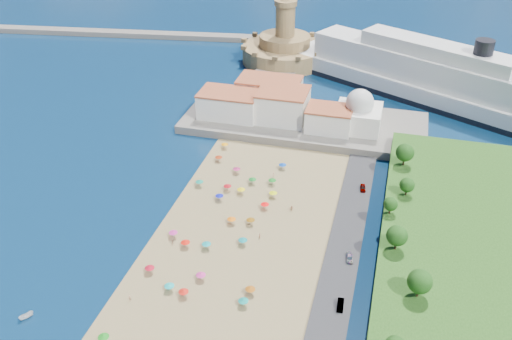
# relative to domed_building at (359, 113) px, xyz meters

# --- Properties ---
(ground) EXTENTS (700.00, 700.00, 0.00)m
(ground) POSITION_rel_domed_building_xyz_m (-30.00, -71.00, -8.97)
(ground) COLOR #071938
(ground) RESTS_ON ground
(terrace) EXTENTS (90.00, 36.00, 3.00)m
(terrace) POSITION_rel_domed_building_xyz_m (-20.00, 2.00, -7.47)
(terrace) COLOR #59544C
(terrace) RESTS_ON ground
(jetty) EXTENTS (18.00, 70.00, 2.40)m
(jetty) POSITION_rel_domed_building_xyz_m (-42.00, 37.00, -7.77)
(jetty) COLOR #59544C
(jetty) RESTS_ON ground
(breakwater) EXTENTS (199.03, 34.77, 2.60)m
(breakwater) POSITION_rel_domed_building_xyz_m (-140.00, 82.00, -7.67)
(breakwater) COLOR #59544C
(breakwater) RESTS_ON ground
(waterfront_buildings) EXTENTS (57.00, 29.00, 11.00)m
(waterfront_buildings) POSITION_rel_domed_building_xyz_m (-33.05, 2.64, -1.10)
(waterfront_buildings) COLOR silver
(waterfront_buildings) RESTS_ON terrace
(domed_building) EXTENTS (16.00, 16.00, 15.00)m
(domed_building) POSITION_rel_domed_building_xyz_m (0.00, 0.00, 0.00)
(domed_building) COLOR silver
(domed_building) RESTS_ON terrace
(fortress) EXTENTS (40.00, 40.00, 32.40)m
(fortress) POSITION_rel_domed_building_xyz_m (-42.00, 67.00, -2.29)
(fortress) COLOR #9C7D4E
(fortress) RESTS_ON ground
(cruise_ship) EXTENTS (129.83, 80.44, 29.66)m
(cruise_ship) POSITION_rel_domed_building_xyz_m (25.51, 38.85, -0.19)
(cruise_ship) COLOR black
(cruise_ship) RESTS_ON ground
(beach_parasols) EXTENTS (33.02, 114.05, 2.20)m
(beach_parasols) POSITION_rel_domed_building_xyz_m (-30.44, -82.01, -6.83)
(beach_parasols) COLOR gray
(beach_parasols) RESTS_ON beach
(beachgoers) EXTENTS (33.69, 90.16, 1.85)m
(beachgoers) POSITION_rel_domed_building_xyz_m (-27.90, -85.87, -7.85)
(beachgoers) COLOR tan
(beachgoers) RESTS_ON beach
(parked_cars) EXTENTS (2.33, 81.35, 1.42)m
(parked_cars) POSITION_rel_domed_building_xyz_m (6.00, -78.36, -7.60)
(parked_cars) COLOR gray
(parked_cars) RESTS_ON promenade
(hillside_trees) EXTENTS (12.97, 109.39, 7.31)m
(hillside_trees) POSITION_rel_domed_building_xyz_m (18.00, -80.77, 1.07)
(hillside_trees) COLOR #382314
(hillside_trees) RESTS_ON hillside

